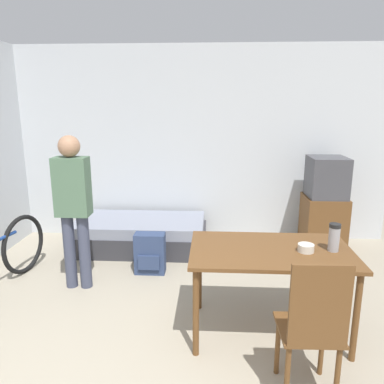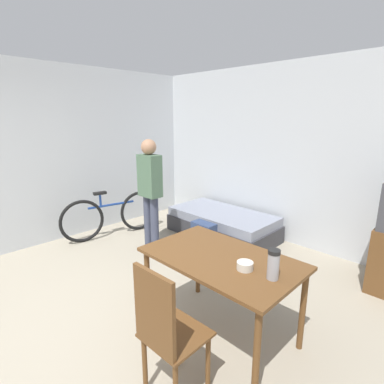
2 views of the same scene
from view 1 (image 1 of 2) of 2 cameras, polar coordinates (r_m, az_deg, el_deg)
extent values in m
cube|color=silver|center=(5.33, -1.05, 7.25)|extent=(5.69, 0.06, 2.70)
cube|color=#333338|center=(5.15, -7.86, -7.06)|extent=(1.76, 0.90, 0.27)
cube|color=gray|center=(5.08, -7.94, -4.91)|extent=(1.70, 0.87, 0.14)
cube|color=brown|center=(5.27, 19.31, -4.55)|extent=(0.52, 0.53, 0.74)
cube|color=#424247|center=(5.12, 19.86, 2.16)|extent=(0.46, 0.49, 0.52)
cube|color=black|center=(4.89, 20.64, 1.60)|extent=(0.38, 0.01, 0.40)
cube|color=brown|center=(3.18, 11.92, -8.74)|extent=(1.32, 0.81, 0.03)
cylinder|color=brown|center=(3.01, 0.59, -17.91)|extent=(0.05, 0.05, 0.73)
cylinder|color=brown|center=(3.20, 23.72, -17.12)|extent=(0.05, 0.05, 0.73)
cylinder|color=brown|center=(3.61, 1.11, -12.22)|extent=(0.05, 0.05, 0.73)
cylinder|color=brown|center=(3.77, 20.11, -11.95)|extent=(0.05, 0.05, 0.73)
cube|color=brown|center=(2.75, 17.27, -19.35)|extent=(0.41, 0.41, 0.02)
cube|color=brown|center=(2.46, 18.89, -16.14)|extent=(0.37, 0.04, 0.54)
cylinder|color=brown|center=(3.05, 19.18, -21.30)|extent=(0.04, 0.04, 0.46)
cylinder|color=brown|center=(2.98, 12.92, -21.81)|extent=(0.04, 0.04, 0.46)
cylinder|color=brown|center=(2.81, 21.24, -24.87)|extent=(0.04, 0.04, 0.46)
cylinder|color=brown|center=(2.73, 14.29, -25.60)|extent=(0.04, 0.04, 0.46)
torus|color=black|center=(4.76, -24.28, -7.26)|extent=(0.18, 0.68, 0.68)
cylinder|color=#3D4256|center=(4.20, -18.14, -8.58)|extent=(0.12, 0.12, 0.80)
cylinder|color=#3D4256|center=(4.15, -16.06, -8.72)|extent=(0.12, 0.12, 0.80)
cube|color=#4C6B51|center=(3.97, -17.80, 0.78)|extent=(0.34, 0.20, 0.60)
sphere|color=#A87A5B|center=(3.91, -18.24, 6.64)|extent=(0.22, 0.22, 0.22)
cylinder|color=#99999E|center=(3.24, 20.83, -6.49)|extent=(0.09, 0.09, 0.23)
cylinder|color=black|center=(3.21, 20.98, -4.81)|extent=(0.09, 0.09, 0.03)
cylinder|color=beige|center=(3.18, 16.97, -8.16)|extent=(0.13, 0.13, 0.06)
cube|color=navy|center=(4.40, -6.41, -9.25)|extent=(0.35, 0.18, 0.48)
cube|color=navy|center=(4.33, -6.62, -10.66)|extent=(0.24, 0.03, 0.17)
camera|label=2|loc=(2.24, 65.08, 5.40)|focal=28.00mm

